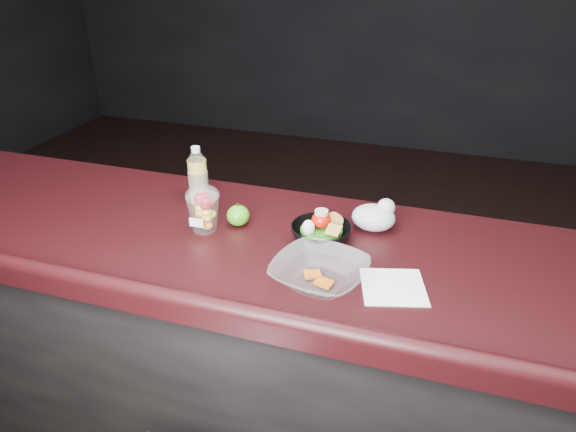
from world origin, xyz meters
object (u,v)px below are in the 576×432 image
(green_apple, at_px, (238,215))
(snack_bowl, at_px, (321,232))
(fruit_cup, at_px, (203,208))
(lemonade_bottle, at_px, (198,179))
(takeout_bowl, at_px, (320,273))

(green_apple, xyz_separation_m, snack_bowl, (0.27, -0.02, -0.00))
(fruit_cup, xyz_separation_m, snack_bowl, (0.36, 0.04, -0.04))
(snack_bowl, bearing_deg, green_apple, 175.30)
(fruit_cup, bearing_deg, snack_bowl, 6.08)
(lemonade_bottle, relative_size, green_apple, 2.68)
(lemonade_bottle, bearing_deg, snack_bowl, -16.03)
(fruit_cup, height_order, snack_bowl, fruit_cup)
(lemonade_bottle, height_order, takeout_bowl, lemonade_bottle)
(fruit_cup, relative_size, takeout_bowl, 0.52)
(lemonade_bottle, relative_size, fruit_cup, 1.35)
(fruit_cup, bearing_deg, lemonade_bottle, 120.72)
(snack_bowl, bearing_deg, fruit_cup, -173.92)
(lemonade_bottle, height_order, fruit_cup, lemonade_bottle)
(fruit_cup, relative_size, green_apple, 1.98)
(takeout_bowl, bearing_deg, fruit_cup, 158.30)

